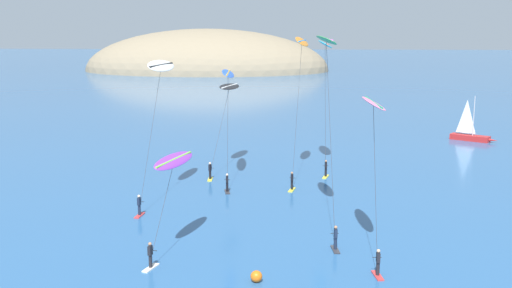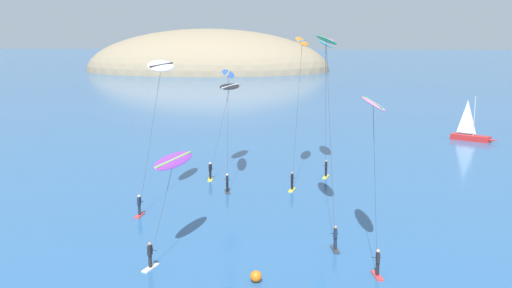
% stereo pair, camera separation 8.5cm
% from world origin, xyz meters
% --- Properties ---
extents(headland_island, '(71.93, 49.92, 24.52)m').
position_xyz_m(headland_island, '(-28.93, 169.52, 0.00)').
color(headland_island, slate).
rests_on(headland_island, ground).
extents(sailboat_near, '(5.46, 4.13, 5.70)m').
position_xyz_m(sailboat_near, '(21.14, 59.34, 0.64)').
color(sailboat_near, '#B22323').
rests_on(sailboat_near, ground).
extents(kitesurfer_black, '(2.94, 8.56, 8.71)m').
position_xyz_m(kitesurfer_black, '(-8.39, 42.79, 7.69)').
color(kitesurfer_black, yellow).
rests_on(kitesurfer_black, ground).
extents(kitesurfer_purple, '(2.69, 6.88, 6.49)m').
position_xyz_m(kitesurfer_purple, '(-9.86, 18.63, 5.60)').
color(kitesurfer_purple, silver).
rests_on(kitesurfer_purple, ground).
extents(kitesurfer_white, '(2.40, 8.68, 11.89)m').
position_xyz_m(kitesurfer_white, '(-12.96, 30.99, 10.48)').
color(kitesurfer_white, red).
rests_on(kitesurfer_white, ground).
extents(kitesurfer_cyan, '(1.64, 6.73, 13.17)m').
position_xyz_m(kitesurfer_cyan, '(1.35, 42.45, 11.83)').
color(kitesurfer_cyan, yellow).
rests_on(kitesurfer_cyan, ground).
extents(kitesurfer_blue, '(1.40, 7.14, 10.67)m').
position_xyz_m(kitesurfer_blue, '(-7.78, 36.53, 9.51)').
color(kitesurfer_blue, '#2D2D33').
rests_on(kitesurfer_blue, ground).
extents(kitesurfer_pink, '(1.45, 6.99, 10.37)m').
position_xyz_m(kitesurfer_pink, '(2.99, 18.00, 9.24)').
color(kitesurfer_pink, red).
rests_on(kitesurfer_pink, ground).
extents(kitesurfer_green, '(1.86, 8.42, 14.12)m').
position_xyz_m(kitesurfer_green, '(0.39, 23.97, 12.58)').
color(kitesurfer_green, '#2D2D33').
rests_on(kitesurfer_green, ground).
extents(kitesurfer_orange, '(2.16, 8.48, 13.60)m').
position_xyz_m(kitesurfer_orange, '(-1.11, 39.22, 11.93)').
color(kitesurfer_orange, yellow).
rests_on(kitesurfer_orange, ground).
extents(marker_buoy, '(0.70, 0.70, 0.70)m').
position_xyz_m(marker_buoy, '(-4.11, 13.77, 0.35)').
color(marker_buoy, orange).
rests_on(marker_buoy, ground).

